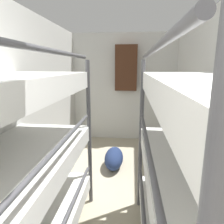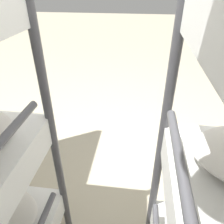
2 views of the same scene
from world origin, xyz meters
name	(u,v)px [view 1 (image 1 of 2)]	position (x,y,z in m)	size (l,w,h in m)	color
wall_left	(10,110)	(-1.10, 2.29, 1.12)	(0.06, 4.69, 2.23)	silver
wall_back	(124,88)	(0.00, 4.60, 1.12)	(2.26, 0.06, 2.23)	silver
bunk_stack_right_near	(216,191)	(0.67, 1.42, 0.87)	(0.81, 1.87, 1.67)	#4C4C51
duffel_bag	(114,158)	(-0.09, 3.26, 0.15)	(0.29, 0.61, 0.29)	navy
hanging_coat	(126,68)	(0.05, 4.45, 1.53)	(0.44, 0.12, 0.90)	#472819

